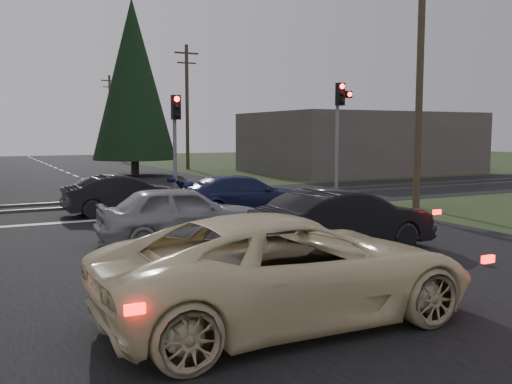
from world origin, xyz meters
TOP-DOWN VIEW (x-y plane):
  - ground at (0.00, 0.00)m, footprint 120.00×120.00m
  - road at (0.00, 10.00)m, footprint 14.00×100.00m
  - rail_corridor at (0.00, 12.00)m, footprint 120.00×8.00m
  - stop_line at (0.00, 8.20)m, footprint 13.00×0.35m
  - rail_near at (0.00, 11.20)m, footprint 120.00×0.12m
  - rail_far at (0.00, 12.80)m, footprint 120.00×0.12m
  - traffic_signal_right at (7.55, 9.47)m, footprint 0.68×0.48m
  - traffic_signal_center at (1.00, 10.68)m, footprint 0.32×0.48m
  - utility_pole_near at (8.50, 6.00)m, footprint 1.80×0.26m
  - utility_pole_mid at (8.50, 30.00)m, footprint 1.80×0.26m
  - utility_pole_far at (8.50, 55.00)m, footprint 1.80×0.26m
  - conifer_tree at (3.50, 26.00)m, footprint 5.20×5.20m
  - building_right at (18.00, 22.00)m, footprint 14.00×10.00m
  - cream_coupe at (-1.88, -2.68)m, footprint 5.66×2.65m
  - dark_hatchback at (1.72, 0.95)m, footprint 4.45×1.78m
  - silver_car at (-1.24, 3.71)m, footprint 4.32×2.01m
  - blue_sedan at (1.95, 6.89)m, footprint 4.63×1.88m
  - dark_car_far at (-1.33, 9.27)m, footprint 4.00×1.48m

SIDE VIEW (x-z plane):
  - ground at x=0.00m, z-range 0.00..0.00m
  - road at x=0.00m, z-range 0.00..0.01m
  - rail_corridor at x=0.00m, z-range 0.00..0.01m
  - stop_line at x=0.00m, z-range 0.01..0.01m
  - rail_near at x=0.00m, z-range 0.00..0.10m
  - rail_far at x=0.00m, z-range 0.00..0.10m
  - dark_car_far at x=-1.33m, z-range 0.00..1.31m
  - blue_sedan at x=1.95m, z-range 0.00..1.34m
  - silver_car at x=-1.24m, z-range 0.00..1.43m
  - dark_hatchback at x=1.72m, z-range 0.00..1.44m
  - cream_coupe at x=-1.88m, z-range 0.00..1.57m
  - building_right at x=18.00m, z-range 0.00..4.00m
  - traffic_signal_center at x=1.00m, z-range 0.76..4.86m
  - traffic_signal_right at x=7.55m, z-range 0.96..5.66m
  - utility_pole_near at x=8.50m, z-range 0.23..9.23m
  - utility_pole_mid at x=8.50m, z-range 0.23..9.23m
  - utility_pole_far at x=8.50m, z-range 0.23..9.23m
  - conifer_tree at x=3.50m, z-range 0.49..11.49m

